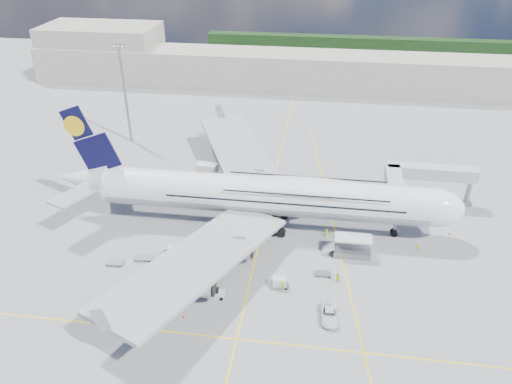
# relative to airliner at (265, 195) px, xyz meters

# --- Properties ---
(ground) EXTENTS (300.00, 300.00, 0.00)m
(ground) POSITION_rel_airliner_xyz_m (-0.26, -10.00, -6.87)
(ground) COLOR gray
(ground) RESTS_ON ground
(taxi_line_main) EXTENTS (0.25, 220.00, 0.01)m
(taxi_line_main) POSITION_rel_airliner_xyz_m (-0.26, -10.00, -6.86)
(taxi_line_main) COLOR yellow
(taxi_line_main) RESTS_ON ground
(taxi_line_cross) EXTENTS (120.00, 0.25, 0.01)m
(taxi_line_cross) POSITION_rel_airliner_xyz_m (-0.26, -30.00, -6.86)
(taxi_line_cross) COLOR yellow
(taxi_line_cross) RESTS_ON ground
(taxi_line_diag) EXTENTS (14.16, 99.06, 0.01)m
(taxi_line_diag) POSITION_rel_airliner_xyz_m (13.74, -0.00, -6.86)
(taxi_line_diag) COLOR yellow
(taxi_line_diag) RESTS_ON ground
(airliner) EXTENTS (77.26, 79.15, 23.71)m
(airliner) POSITION_rel_airliner_xyz_m (0.00, 0.00, 0.00)
(airliner) COLOR white
(airliner) RESTS_ON ground
(jet_bridge) EXTENTS (18.80, 12.10, 8.50)m
(jet_bridge) POSITION_rel_airliner_xyz_m (29.55, 10.94, -0.02)
(jet_bridge) COLOR #B7B7BC
(jet_bridge) RESTS_ON ground
(cargo_loader) EXTENTS (8.53, 3.20, 3.67)m
(cargo_loader) POSITION_rel_airliner_xyz_m (16.56, -7.11, -5.62)
(cargo_loader) COLOR silver
(cargo_loader) RESTS_ON ground
(light_mast) EXTENTS (3.00, 0.70, 25.50)m
(light_mast) POSITION_rel_airliner_xyz_m (-40.26, 35.00, 6.34)
(light_mast) COLOR gray
(light_mast) RESTS_ON ground
(terminal) EXTENTS (180.00, 16.00, 12.00)m
(terminal) POSITION_rel_airliner_xyz_m (-0.26, 85.00, -0.87)
(terminal) COLOR #B2AD9E
(terminal) RESTS_ON ground
(hangar) EXTENTS (40.00, 22.00, 18.00)m
(hangar) POSITION_rel_airliner_xyz_m (-70.26, 90.00, 2.13)
(hangar) COLOR #B2AD9E
(hangar) RESTS_ON ground
(tree_line) EXTENTS (160.00, 6.00, 8.00)m
(tree_line) POSITION_rel_airliner_xyz_m (39.74, 130.00, -2.87)
(tree_line) COLOR #193814
(tree_line) RESTS_ON ground
(dolly_row_a) EXTENTS (3.51, 2.79, 1.97)m
(dolly_row_a) POSITION_rel_airliner_xyz_m (-14.78, -12.51, -5.81)
(dolly_row_a) COLOR gray
(dolly_row_a) RESTS_ON ground
(dolly_row_b) EXTENTS (3.48, 2.06, 0.49)m
(dolly_row_b) POSITION_rel_airliner_xyz_m (-19.80, -13.83, -6.49)
(dolly_row_b) COLOR gray
(dolly_row_b) RESTS_ON ground
(dolly_row_c) EXTENTS (2.67, 1.58, 0.38)m
(dolly_row_c) POSITION_rel_airliner_xyz_m (-7.63, -20.55, -6.58)
(dolly_row_c) COLOR gray
(dolly_row_c) RESTS_ON ground
(dolly_back) EXTENTS (2.98, 1.67, 0.43)m
(dolly_back) POSITION_rel_airliner_xyz_m (-24.37, -15.92, -6.54)
(dolly_back) COLOR gray
(dolly_back) RESTS_ON ground
(dolly_nose_far) EXTENTS (3.16, 1.99, 1.87)m
(dolly_nose_far) POSITION_rel_airliner_xyz_m (4.74, -17.80, -5.86)
(dolly_nose_far) COLOR gray
(dolly_nose_far) RESTS_ON ground
(dolly_nose_near) EXTENTS (2.83, 1.66, 0.40)m
(dolly_nose_near) POSITION_rel_airliner_xyz_m (11.74, -13.70, -6.56)
(dolly_nose_near) COLOR gray
(dolly_nose_near) RESTS_ON ground
(baggage_tug) EXTENTS (2.87, 1.56, 1.72)m
(baggage_tug) POSITION_rel_airliner_xyz_m (-5.05, -21.80, -6.11)
(baggage_tug) COLOR silver
(baggage_tug) RESTS_ON ground
(catering_truck_inner) EXTENTS (6.69, 3.08, 3.87)m
(catering_truck_inner) POSITION_rel_airliner_xyz_m (-14.75, 16.94, -5.04)
(catering_truck_inner) COLOR gray
(catering_truck_inner) RESTS_ON ground
(catering_truck_outer) EXTENTS (7.51, 3.87, 4.27)m
(catering_truck_outer) POSITION_rel_airliner_xyz_m (-11.13, 32.66, -4.88)
(catering_truck_outer) COLOR gray
(catering_truck_outer) RESTS_ON ground
(service_van) EXTENTS (2.89, 5.51, 1.48)m
(service_van) POSITION_rel_airliner_xyz_m (12.98, -23.95, -6.13)
(service_van) COLOR white
(service_van) RESTS_ON ground
(crew_nose) EXTENTS (0.62, 0.47, 1.55)m
(crew_nose) POSITION_rel_airliner_xyz_m (28.55, -4.22, -6.09)
(crew_nose) COLOR #C8E217
(crew_nose) RESTS_ON ground
(crew_loader) EXTENTS (1.21, 1.13, 1.99)m
(crew_loader) POSITION_rel_airliner_xyz_m (14.20, -15.48, -5.87)
(crew_loader) COLOR #E9F619
(crew_loader) RESTS_ON ground
(crew_wing) EXTENTS (0.50, 1.06, 1.76)m
(crew_wing) POSITION_rel_airliner_xyz_m (-5.66, -18.28, -5.99)
(crew_wing) COLOR #D5FF1A
(crew_wing) RESTS_ON ground
(crew_van) EXTENTS (0.86, 0.92, 1.58)m
(crew_van) POSITION_rel_airliner_xyz_m (12.06, -2.04, -6.08)
(crew_van) COLOR #A6FC1A
(crew_van) RESTS_ON ground
(crew_tug) EXTENTS (1.37, 1.09, 1.86)m
(crew_tug) POSITION_rel_airliner_xyz_m (5.43, -18.48, -5.94)
(crew_tug) COLOR #95DB17
(crew_tug) RESTS_ON ground
(cone_nose) EXTENTS (0.38, 0.38, 0.48)m
(cone_nose) POSITION_rel_airliner_xyz_m (35.38, 1.84, -6.64)
(cone_nose) COLOR red
(cone_nose) RESTS_ON ground
(cone_wing_left_inner) EXTENTS (0.49, 0.49, 0.62)m
(cone_wing_left_inner) POSITION_rel_airliner_xyz_m (-11.77, 18.24, -6.57)
(cone_wing_left_inner) COLOR red
(cone_wing_left_inner) RESTS_ON ground
(cone_wing_left_outer) EXTENTS (0.47, 0.47, 0.60)m
(cone_wing_left_outer) POSITION_rel_airliner_xyz_m (-10.64, 31.96, -6.58)
(cone_wing_left_outer) COLOR red
(cone_wing_left_outer) RESTS_ON ground
(cone_wing_right_inner) EXTENTS (0.42, 0.42, 0.53)m
(cone_wing_right_inner) POSITION_rel_airliner_xyz_m (-15.38, -12.21, -6.61)
(cone_wing_right_inner) COLOR red
(cone_wing_right_inner) RESTS_ON ground
(cone_wing_right_outer) EXTENTS (0.38, 0.38, 0.49)m
(cone_wing_right_outer) POSITION_rel_airliner_xyz_m (-8.97, -26.88, -6.63)
(cone_wing_right_outer) COLOR red
(cone_wing_right_outer) RESTS_ON ground
(cone_tail) EXTENTS (0.44, 0.44, 0.56)m
(cone_tail) POSITION_rel_airliner_xyz_m (-28.63, 5.51, -6.60)
(cone_tail) COLOR red
(cone_tail) RESTS_ON ground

